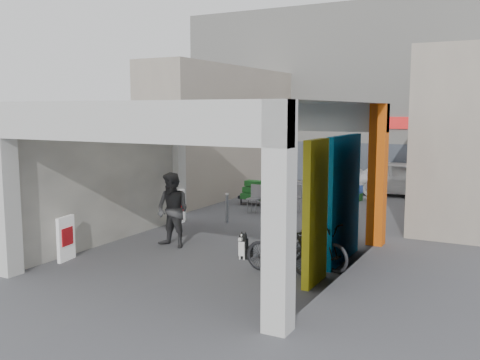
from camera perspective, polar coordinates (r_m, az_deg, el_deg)
The scene contains 21 objects.
ground at distance 13.15m, azimuth -0.84°, elevation -7.25°, with size 90.00×90.00×0.00m, color #4E4E52.
arcade_canopy at distance 11.78m, azimuth -0.49°, elevation 2.41°, with size 6.40×6.45×6.40m.
far_building at distance 25.87m, azimuth 14.45°, elevation 8.70°, with size 18.00×4.08×8.00m.
plaza_bldg_left at distance 21.47m, azimuth -1.72°, elevation 5.24°, with size 2.00×9.00×5.00m, color #AEA390.
plaza_bldg_right at distance 18.72m, azimuth 23.03°, elevation 4.31°, with size 2.00×9.00×5.00m, color #AEA390.
bollard_left at distance 15.94m, azimuth -1.40°, elevation -3.04°, with size 0.09×0.09×0.86m, color gray.
bollard_center at distance 15.19m, azimuth 3.09°, elevation -3.56°, with size 0.09×0.09×0.87m, color gray.
bollard_right at distance 14.63m, azimuth 9.56°, elevation -4.05°, with size 0.09×0.09×0.89m, color gray.
advert_board_near at distance 12.58m, azimuth -18.07°, elevation -5.93°, with size 0.17×0.56×1.00m.
advert_board_far at distance 15.88m, azimuth -6.55°, elevation -2.85°, with size 0.11×0.55×1.00m.
cafe_set at distance 17.71m, azimuth 3.62°, elevation -2.35°, with size 1.50×1.21×0.91m.
produce_stand at distance 18.93m, azimuth 1.90°, elevation -1.67°, with size 1.27×0.69×0.83m.
crate_stack at distance 20.29m, azimuth 12.19°, elevation -1.36°, with size 0.51×0.43×0.56m.
border_collie at distance 12.19m, azimuth 0.46°, elevation -7.22°, with size 0.23×0.45×0.63m.
man_with_dog at distance 11.63m, azimuth 3.86°, elevation -4.87°, with size 0.63×0.41×1.72m, color black.
man_back_turned at distance 13.14m, azimuth -7.20°, elevation -3.21°, with size 0.89×0.70×1.84m, color #39393C.
man_elderly at distance 14.22m, azimuth 9.12°, elevation -2.99°, with size 0.76×0.50×1.56m, color #4E6E99.
man_crates at distance 19.47m, azimuth 8.25°, elevation -0.05°, with size 0.95×0.40×1.62m, color black.
bicycle_front at distance 11.64m, azimuth 7.92°, elevation -6.82°, with size 0.64×1.84×0.97m, color black.
bicycle_rear at distance 11.03m, azimuth 4.62°, elevation -7.50°, with size 0.47×1.65×0.99m, color black.
white_van at distance 21.84m, azimuth 16.92°, elevation 0.19°, with size 1.63×4.06×1.38m, color silver.
Camera 1 is at (6.14, -11.13, 3.35)m, focal length 40.00 mm.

